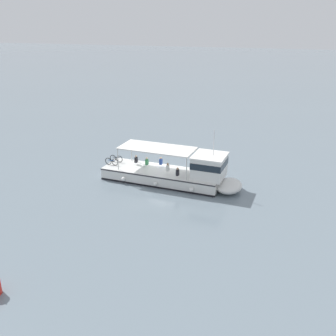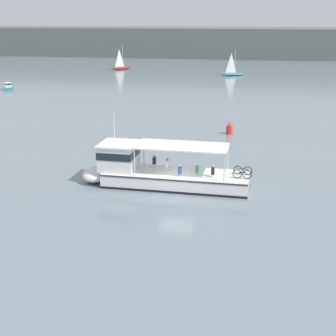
# 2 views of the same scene
# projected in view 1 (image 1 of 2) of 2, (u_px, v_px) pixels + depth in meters

# --- Properties ---
(ground_plane) EXTENTS (400.00, 400.00, 0.00)m
(ground_plane) POSITION_uv_depth(u_px,v_px,m) (164.00, 175.00, 35.90)
(ground_plane) COLOR slate
(ferry_main) EXTENTS (12.91, 3.75, 5.32)m
(ferry_main) POSITION_uv_depth(u_px,v_px,m) (179.00, 174.00, 33.56)
(ferry_main) COLOR white
(ferry_main) RESTS_ON ground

